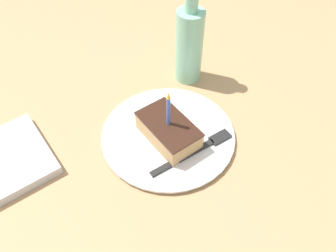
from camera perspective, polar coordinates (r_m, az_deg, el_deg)
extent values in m
cube|color=tan|center=(0.70, -0.47, -4.02)|extent=(2.40, 2.40, 0.04)
cylinder|color=silver|center=(0.69, 0.00, -1.57)|extent=(0.27, 0.27, 0.01)
cylinder|color=silver|center=(0.69, 0.00, -1.44)|extent=(0.28, 0.28, 0.01)
cube|color=tan|center=(0.67, -0.06, -0.78)|extent=(0.08, 0.13, 0.04)
cube|color=#381E14|center=(0.65, -0.06, 0.50)|extent=(0.08, 0.13, 0.00)
cylinder|color=#4C72E0|center=(0.62, -0.07, 2.73)|extent=(0.01, 0.01, 0.07)
cone|color=yellow|center=(0.59, -0.07, 5.44)|extent=(0.01, 0.01, 0.01)
cube|color=#262626|center=(0.65, 2.41, -5.63)|extent=(0.15, 0.02, 0.00)
cube|color=#262626|center=(0.69, 9.04, -1.95)|extent=(0.05, 0.03, 0.00)
cylinder|color=#8CD1B2|center=(0.78, 3.69, 13.57)|extent=(0.06, 0.06, 0.18)
cylinder|color=#8CD1B2|center=(0.72, 4.16, 21.00)|extent=(0.03, 0.03, 0.05)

